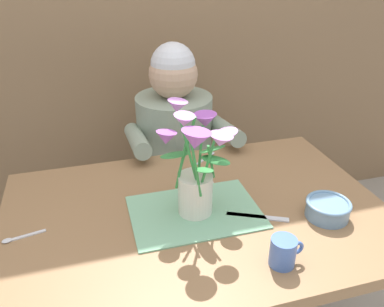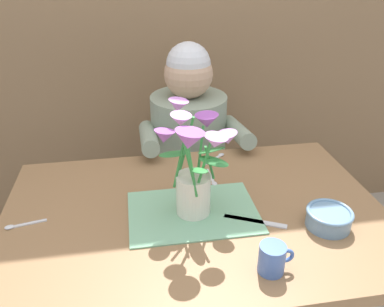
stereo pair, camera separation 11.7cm
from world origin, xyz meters
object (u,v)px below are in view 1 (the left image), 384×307
seated_person (175,164)px  tea_cup (283,252)px  dinner_knife (257,217)px  flower_vase (197,166)px  ceramic_bowl (328,208)px

seated_person → tea_cup: seated_person is taller
seated_person → dinner_knife: (0.09, -0.70, 0.18)m
seated_person → flower_vase: bearing=-95.1°
flower_vase → dinner_knife: size_ratio=1.82×
ceramic_bowl → tea_cup: tea_cup is taller
seated_person → dinner_knife: 0.73m
dinner_knife → tea_cup: 0.20m
seated_person → flower_vase: 0.72m
ceramic_bowl → tea_cup: 0.27m
ceramic_bowl → seated_person: bearing=111.7°
seated_person → ceramic_bowl: (0.30, -0.75, 0.21)m
flower_vase → ceramic_bowl: 0.42m
ceramic_bowl → tea_cup: bearing=-147.3°
tea_cup → dinner_knife: bearing=84.1°
tea_cup → ceramic_bowl: bearing=32.7°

